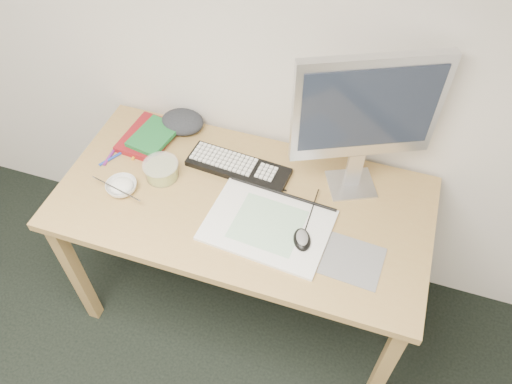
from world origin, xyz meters
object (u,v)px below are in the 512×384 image
keyboard (238,167)px  monitor (367,112)px  sketchpad (268,225)px  rice_bowl (122,187)px  desk (243,214)px

keyboard → monitor: size_ratio=0.70×
sketchpad → monitor: size_ratio=0.75×
sketchpad → rice_bowl: 0.58m
keyboard → rice_bowl: rice_bowl is taller
sketchpad → keyboard: keyboard is taller
desk → monitor: 0.61m
sketchpad → monitor: monitor is taller
keyboard → rice_bowl: 0.45m
sketchpad → rice_bowl: bearing=-174.4°
desk → rice_bowl: rice_bowl is taller
desk → keyboard: size_ratio=3.43×
sketchpad → monitor: (0.24, 0.29, 0.36)m
keyboard → sketchpad: bearing=-45.3°
monitor → desk: bearing=-176.2°
sketchpad → keyboard: bearing=134.6°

